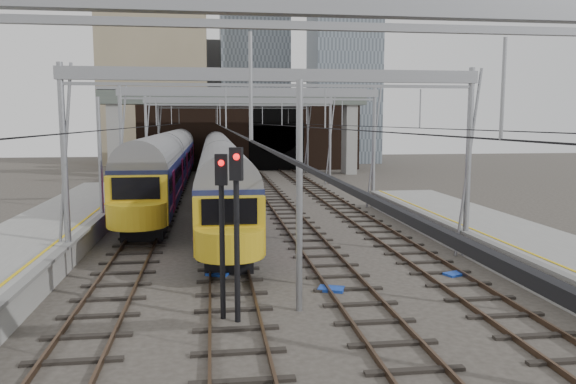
{
  "coord_description": "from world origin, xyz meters",
  "views": [
    {
      "loc": [
        -2.6,
        -14.46,
        5.8
      ],
      "look_at": [
        1.03,
        12.04,
        2.4
      ],
      "focal_mm": 35.0,
      "sensor_mm": 36.0,
      "label": 1
    }
  ],
  "objects": [
    {
      "name": "tracks",
      "position": [
        0.0,
        15.0,
        0.02
      ],
      "size": [
        14.4,
        80.0,
        0.22
      ],
      "color": "#4C3828",
      "rests_on": "ground"
    },
    {
      "name": "train_main",
      "position": [
        -2.0,
        35.77,
        2.4
      ],
      "size": [
        2.65,
        61.32,
        4.61
      ],
      "color": "black",
      "rests_on": "ground"
    },
    {
      "name": "signal_near_centre",
      "position": [
        -1.92,
        1.23,
        3.18
      ],
      "size": [
        0.4,
        0.47,
        5.07
      ],
      "rotation": [
        0.0,
        0.0,
        -0.41
      ],
      "color": "black",
      "rests_on": "ground"
    },
    {
      "name": "ground",
      "position": [
        0.0,
        0.0,
        0.0
      ],
      "size": [
        160.0,
        160.0,
        0.0
      ],
      "primitive_type": "plane",
      "color": "#38332D",
      "rests_on": "ground"
    },
    {
      "name": "overbridge",
      "position": [
        0.0,
        46.0,
        7.27
      ],
      "size": [
        28.0,
        3.0,
        9.25
      ],
      "color": "gray",
      "rests_on": "ground"
    },
    {
      "name": "city_skyline",
      "position": [
        2.73,
        70.48,
        17.09
      ],
      "size": [
        37.5,
        27.5,
        60.0
      ],
      "color": "tan",
      "rests_on": "ground"
    },
    {
      "name": "equip_cover_c",
      "position": [
        6.45,
        5.14,
        0.04
      ],
      "size": [
        0.87,
        0.74,
        0.09
      ],
      "primitive_type": "cube",
      "rotation": [
        0.0,
        0.0,
        0.36
      ],
      "color": "#163BAA",
      "rests_on": "ground"
    },
    {
      "name": "equip_cover_a",
      "position": [
        -2.43,
        6.38,
        0.05
      ],
      "size": [
        0.97,
        0.85,
        0.09
      ],
      "primitive_type": "cube",
      "rotation": [
        0.0,
        0.0,
        -0.42
      ],
      "color": "#163BAA",
      "rests_on": "ground"
    },
    {
      "name": "signal_near_left",
      "position": [
        -2.33,
        1.56,
        3.07
      ],
      "size": [
        0.37,
        0.47,
        4.87
      ],
      "rotation": [
        0.0,
        0.0,
        -0.16
      ],
      "color": "black",
      "rests_on": "ground"
    },
    {
      "name": "overhead_line",
      "position": [
        0.0,
        21.49,
        6.57
      ],
      "size": [
        16.8,
        80.0,
        8.0
      ],
      "color": "gray",
      "rests_on": "ground"
    },
    {
      "name": "retaining_wall",
      "position": [
        1.4,
        51.93,
        4.33
      ],
      "size": [
        28.0,
        2.75,
        9.0
      ],
      "color": "black",
      "rests_on": "ground"
    },
    {
      "name": "equip_cover_b",
      "position": [
        1.42,
        3.88,
        0.05
      ],
      "size": [
        1.04,
        0.89,
        0.1
      ],
      "primitive_type": "cube",
      "rotation": [
        0.0,
        0.0,
        -0.37
      ],
      "color": "#163BAA",
      "rests_on": "ground"
    },
    {
      "name": "train_second",
      "position": [
        -6.0,
        36.31,
        2.53
      ],
      "size": [
        2.87,
        49.79,
        4.92
      ],
      "color": "black",
      "rests_on": "ground"
    }
  ]
}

